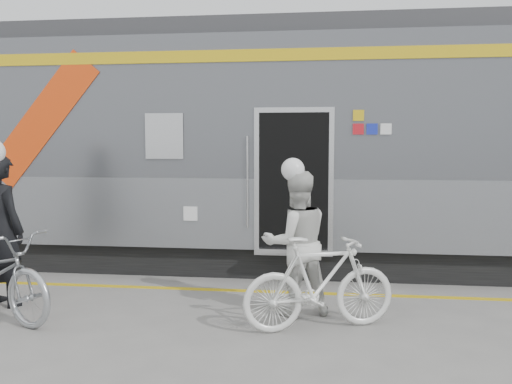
# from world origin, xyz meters

# --- Properties ---
(ground) EXTENTS (90.00, 90.00, 0.00)m
(ground) POSITION_xyz_m (0.00, 0.00, 0.00)
(ground) COLOR slate
(ground) RESTS_ON ground
(train) EXTENTS (24.00, 3.17, 4.10)m
(train) POSITION_xyz_m (-1.15, 4.19, 2.05)
(train) COLOR black
(train) RESTS_ON ground
(safety_strip) EXTENTS (24.00, 0.12, 0.01)m
(safety_strip) POSITION_xyz_m (0.00, 2.15, 0.00)
(safety_strip) COLOR gold
(safety_strip) RESTS_ON ground
(man) EXTENTS (0.86, 0.73, 2.01)m
(man) POSITION_xyz_m (-2.71, 1.12, 1.01)
(man) COLOR black
(man) RESTS_ON ground
(woman) EXTENTS (1.06, 0.95, 1.80)m
(woman) POSITION_xyz_m (1.17, 1.21, 0.90)
(woman) COLOR silver
(woman) RESTS_ON ground
(bicycle_right) EXTENTS (1.88, 1.12, 1.09)m
(bicycle_right) POSITION_xyz_m (1.47, 0.66, 0.55)
(bicycle_right) COLOR silver
(bicycle_right) RESTS_ON ground
(helmet_woman) EXTENTS (0.29, 0.29, 0.29)m
(helmet_woman) POSITION_xyz_m (1.17, 1.21, 1.95)
(helmet_woman) COLOR white
(helmet_woman) RESTS_ON woman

